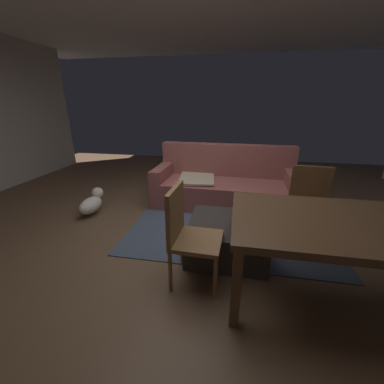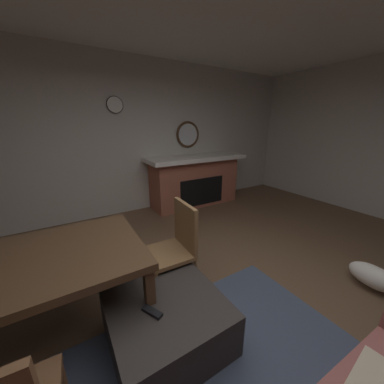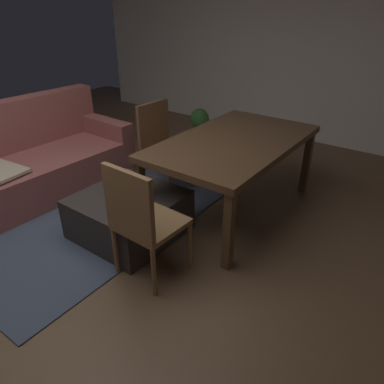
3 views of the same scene
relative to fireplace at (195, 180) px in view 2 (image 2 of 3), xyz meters
The scene contains 10 objects.
floor 3.12m from the fireplace, 64.51° to the left, with size 9.41×9.41×0.00m, color brown.
wall_back_fireplace_side 1.63m from the fireplace, 15.92° to the right, with size 8.24×0.12×2.82m, color beige.
fireplace is the anchor object (origin of this frame).
round_wall_mirror 0.97m from the fireplace, 90.00° to the right, with size 0.54×0.05×0.54m.
ottoman_coffee_table 3.18m from the fireplace, 54.05° to the left, with size 0.84×0.83×0.38m, color #2D2826.
tv_remote 3.27m from the fireplace, 52.66° to the left, with size 0.05×0.16×0.02m, color black.
dining_table 3.44m from the fireplace, 36.55° to the left, with size 1.73×1.02×0.74m.
dining_chair_west 2.54m from the fireplace, 53.73° to the left, with size 0.46×0.46×0.93m.
small_dog 3.22m from the fireplace, 93.62° to the left, with size 0.25×0.51×0.32m.
wall_clock 2.07m from the fireplace, 11.25° to the right, with size 0.28×0.03×0.28m.
Camera 2 is at (1.04, 1.00, 1.67)m, focal length 20.12 mm.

